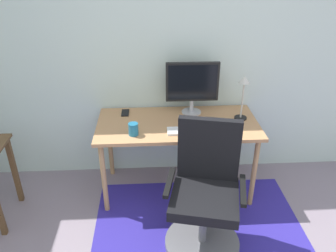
% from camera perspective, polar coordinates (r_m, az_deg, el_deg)
% --- Properties ---
extents(wall_back, '(6.00, 0.10, 2.60)m').
position_cam_1_polar(wall_back, '(3.15, 2.54, 13.57)').
color(wall_back, silver).
rests_on(wall_back, ground).
extents(area_rug, '(1.73, 1.42, 0.01)m').
position_cam_1_polar(area_rug, '(2.90, 5.42, -17.86)').
color(area_rug, '#302693').
rests_on(area_rug, ground).
extents(desk, '(1.41, 0.67, 0.72)m').
position_cam_1_polar(desk, '(3.00, 1.63, -0.61)').
color(desk, tan).
rests_on(desk, ground).
extents(monitor, '(0.48, 0.18, 0.48)m').
position_cam_1_polar(monitor, '(3.05, 4.13, 7.08)').
color(monitor, '#B2B2B7').
rests_on(monitor, desk).
extents(keyboard, '(0.43, 0.13, 0.02)m').
position_cam_1_polar(keyboard, '(2.83, 4.23, -0.78)').
color(keyboard, white).
rests_on(keyboard, desk).
extents(computer_mouse, '(0.06, 0.10, 0.03)m').
position_cam_1_polar(computer_mouse, '(2.88, 10.66, -0.43)').
color(computer_mouse, white).
rests_on(computer_mouse, desk).
extents(coffee_cup, '(0.08, 0.08, 0.10)m').
position_cam_1_polar(coffee_cup, '(2.77, -5.87, -0.54)').
color(coffee_cup, '#1C678F').
rests_on(coffee_cup, desk).
extents(cell_phone, '(0.07, 0.14, 0.01)m').
position_cam_1_polar(cell_phone, '(3.16, -7.23, 2.23)').
color(cell_phone, black).
rests_on(cell_phone, desk).
extents(desk_lamp, '(0.11, 0.11, 0.40)m').
position_cam_1_polar(desk_lamp, '(3.00, 12.64, 5.96)').
color(desk_lamp, black).
rests_on(desk_lamp, desk).
extents(office_chair, '(0.62, 0.58, 1.01)m').
position_cam_1_polar(office_chair, '(2.61, 6.24, -12.49)').
color(office_chair, slate).
rests_on(office_chair, ground).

